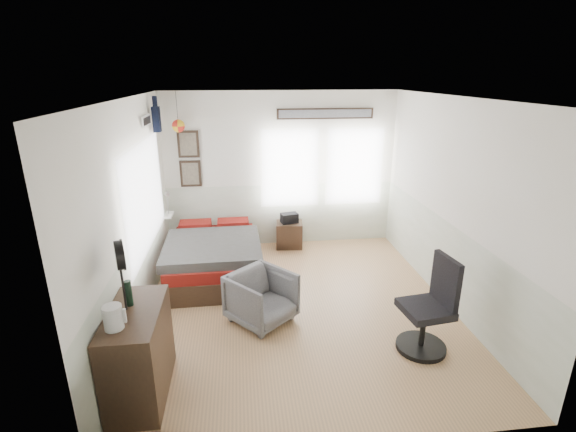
% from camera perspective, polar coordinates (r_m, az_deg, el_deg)
% --- Properties ---
extents(ground_plane, '(4.00, 4.50, 0.01)m').
position_cam_1_polar(ground_plane, '(5.73, 1.50, -12.27)').
color(ground_plane, '#A37A54').
extents(room_shell, '(4.02, 4.52, 2.71)m').
position_cam_1_polar(room_shell, '(5.25, 0.52, 4.03)').
color(room_shell, silver).
rests_on(room_shell, ground_plane).
extents(wall_decor, '(3.55, 1.32, 1.44)m').
position_cam_1_polar(wall_decor, '(6.87, -10.10, 11.44)').
color(wall_decor, black).
rests_on(wall_decor, room_shell).
extents(bed, '(1.42, 1.93, 0.61)m').
position_cam_1_polar(bed, '(6.52, -10.11, -5.53)').
color(bed, '#322219').
rests_on(bed, ground_plane).
extents(dresser, '(0.48, 1.00, 0.90)m').
position_cam_1_polar(dresser, '(4.40, -19.72, -17.21)').
color(dresser, '#322219').
rests_on(dresser, ground_plane).
extents(armchair, '(0.99, 0.99, 0.65)m').
position_cam_1_polar(armchair, '(5.28, -3.62, -11.10)').
color(armchair, slate).
rests_on(armchair, ground_plane).
extents(nightstand, '(0.50, 0.41, 0.46)m').
position_cam_1_polar(nightstand, '(7.46, 0.18, -2.56)').
color(nightstand, '#322219').
rests_on(nightstand, ground_plane).
extents(task_chair, '(0.56, 0.56, 1.11)m').
position_cam_1_polar(task_chair, '(4.98, 18.81, -12.47)').
color(task_chair, black).
rests_on(task_chair, ground_plane).
extents(kettle, '(0.19, 0.16, 0.22)m').
position_cam_1_polar(kettle, '(3.92, -22.80, -12.67)').
color(kettle, silver).
rests_on(kettle, dresser).
extents(bottle, '(0.06, 0.06, 0.25)m').
position_cam_1_polar(bottle, '(4.21, -20.96, -9.83)').
color(bottle, black).
rests_on(bottle, dresser).
extents(stand_fan, '(0.16, 0.27, 0.69)m').
position_cam_1_polar(stand_fan, '(3.98, -22.00, -5.17)').
color(stand_fan, black).
rests_on(stand_fan, dresser).
extents(black_bag, '(0.32, 0.25, 0.17)m').
position_cam_1_polar(black_bag, '(7.35, 0.18, -0.27)').
color(black_bag, black).
rests_on(black_bag, nightstand).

